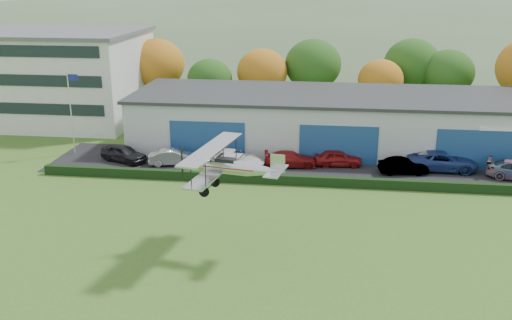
# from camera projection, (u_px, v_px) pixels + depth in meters

# --- Properties ---
(ground) EXTENTS (300.00, 300.00, 0.00)m
(ground) POSITION_uv_depth(u_px,v_px,m) (250.00, 285.00, 31.30)
(ground) COLOR #436520
(ground) RESTS_ON ground
(apron) EXTENTS (48.00, 9.00, 0.05)m
(apron) POSITION_uv_depth(u_px,v_px,m) (315.00, 167.00, 50.75)
(apron) COLOR black
(apron) RESTS_ON ground
(hedge) EXTENTS (46.00, 0.60, 0.80)m
(hedge) POSITION_uv_depth(u_px,v_px,m) (314.00, 181.00, 46.10)
(hedge) COLOR black
(hedge) RESTS_ON ground
(hangar) EXTENTS (40.60, 12.60, 5.30)m
(hangar) POSITION_uv_depth(u_px,v_px,m) (338.00, 120.00, 56.28)
(hangar) COLOR #B2B7BC
(hangar) RESTS_ON ground
(office_block) EXTENTS (20.60, 15.60, 10.40)m
(office_block) POSITION_uv_depth(u_px,v_px,m) (53.00, 76.00, 66.04)
(office_block) COLOR silver
(office_block) RESTS_ON ground
(flagpole) EXTENTS (1.05, 0.10, 8.00)m
(flagpole) POSITION_uv_depth(u_px,v_px,m) (71.00, 105.00, 52.95)
(flagpole) COLOR silver
(flagpole) RESTS_ON ground
(tree_belt) EXTENTS (75.70, 13.22, 10.12)m
(tree_belt) POSITION_uv_depth(u_px,v_px,m) (303.00, 70.00, 67.78)
(tree_belt) COLOR #3D2614
(tree_belt) RESTS_ON ground
(distant_hills) EXTENTS (430.00, 196.00, 56.00)m
(distant_hills) POSITION_uv_depth(u_px,v_px,m) (299.00, 80.00, 167.93)
(distant_hills) COLOR #4C6642
(distant_hills) RESTS_ON ground
(car_0) EXTENTS (4.89, 3.48, 1.55)m
(car_0) POSITION_uv_depth(u_px,v_px,m) (124.00, 153.00, 51.86)
(car_0) COLOR black
(car_0) RESTS_ON apron
(car_1) EXTENTS (4.57, 2.40, 1.43)m
(car_1) POSITION_uv_depth(u_px,v_px,m) (173.00, 157.00, 50.98)
(car_1) COLOR silver
(car_1) RESTS_ON apron
(car_2) EXTENTS (6.29, 3.86, 1.63)m
(car_2) POSITION_uv_depth(u_px,v_px,m) (232.00, 159.00, 50.12)
(car_2) COLOR silver
(car_2) RESTS_ON apron
(car_3) EXTENTS (4.90, 2.47, 1.37)m
(car_3) POSITION_uv_depth(u_px,v_px,m) (291.00, 159.00, 50.53)
(car_3) COLOR maroon
(car_3) RESTS_ON apron
(car_4) EXTENTS (4.36, 2.10, 1.44)m
(car_4) POSITION_uv_depth(u_px,v_px,m) (338.00, 158.00, 50.68)
(car_4) COLOR maroon
(car_4) RESTS_ON apron
(car_5) EXTENTS (4.30, 1.92, 1.37)m
(car_5) POSITION_uv_depth(u_px,v_px,m) (403.00, 166.00, 48.67)
(car_5) COLOR gray
(car_5) RESTS_ON apron
(car_6) EXTENTS (6.02, 2.82, 1.67)m
(car_6) POSITION_uv_depth(u_px,v_px,m) (442.00, 161.00, 49.51)
(car_6) COLOR navy
(car_6) RESTS_ON apron
(biplane) EXTENTS (6.62, 7.56, 2.81)m
(biplane) POSITION_uv_depth(u_px,v_px,m) (227.00, 165.00, 33.86)
(biplane) COLOR silver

